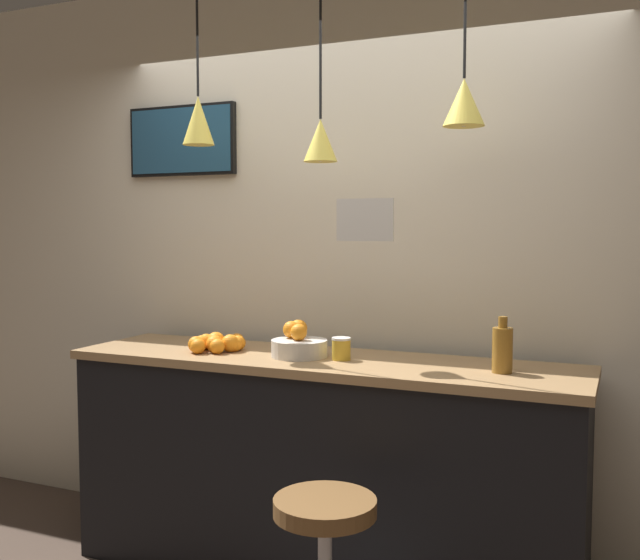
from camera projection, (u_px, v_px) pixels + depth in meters
back_wall at (353, 258)px, 3.54m from camera, size 8.00×0.06×2.90m
service_counter at (320, 468)px, 3.24m from camera, size 2.34×0.60×1.02m
bar_stool at (325, 554)px, 2.53m from camera, size 0.39×0.39×0.64m
fruit_bowl at (299, 344)px, 3.23m from camera, size 0.26×0.26×0.16m
orange_pile at (216, 343)px, 3.37m from camera, size 0.23×0.30×0.09m
juice_bottle at (502, 349)px, 2.86m from camera, size 0.08×0.08×0.23m
spread_jar at (341, 349)px, 3.14m from camera, size 0.08×0.08×0.10m
pendant_lamp_left at (198, 120)px, 3.37m from camera, size 0.15×0.15×0.81m
pendant_lamp_middle at (320, 138)px, 3.13m from camera, size 0.15×0.15×0.91m
pendant_lamp_right at (464, 101)px, 2.87m from camera, size 0.17×0.17×0.79m
mounted_tv at (182, 141)px, 3.83m from camera, size 0.65×0.04×0.37m
hanging_menu_board at (365, 220)px, 2.84m from camera, size 0.24×0.01×0.17m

